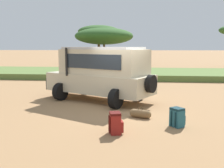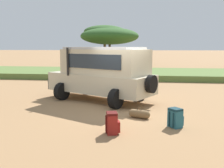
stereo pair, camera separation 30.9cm
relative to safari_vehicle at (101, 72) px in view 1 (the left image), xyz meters
The scene contains 8 objects.
ground_plane 2.06m from the safari_vehicle, 51.54° to the right, with size 320.00×320.00×0.00m, color #9E754C.
grass_bank 10.32m from the safari_vehicle, 84.42° to the left, with size 120.00×7.00×0.44m.
safari_vehicle is the anchor object (origin of this frame).
backpack_beside_front_wheel 4.77m from the safari_vehicle, 76.79° to the right, with size 0.45×0.44×0.62m.
backpack_cluster_center 4.79m from the safari_vehicle, 51.67° to the right, with size 0.50×0.50×0.60m.
duffel_bag_low_black_case 3.49m from the safari_vehicle, 57.41° to the right, with size 0.75×0.47×0.39m.
acacia_tree_left_mid 26.62m from the safari_vehicle, 98.99° to the left, with size 5.94×6.28×5.47m.
acacia_tree_centre_back 21.43m from the safari_vehicle, 97.28° to the left, with size 7.26×7.25×4.76m.
Camera 1 is at (0.71, -10.45, 2.47)m, focal length 42.00 mm.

